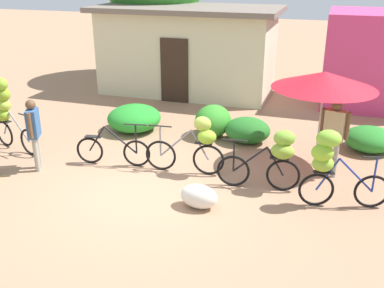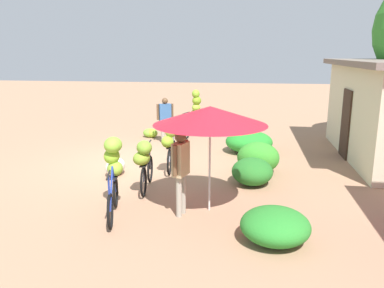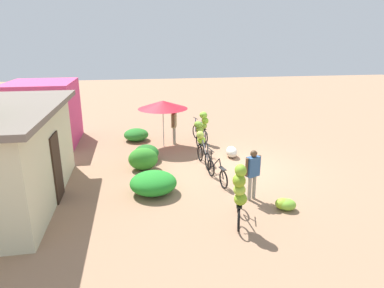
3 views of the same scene
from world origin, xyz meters
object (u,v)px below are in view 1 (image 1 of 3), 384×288
(building_low, at_px, (188,50))
(bicycle_by_shop, at_px, (274,155))
(shop_pink, at_px, (380,59))
(bicycle_leftmost, at_px, (5,108))
(market_umbrella, at_px, (324,80))
(person_vendor, at_px, (334,130))
(person_bystander, at_px, (34,128))
(bicycle_center_loaded, at_px, (196,142))
(bicycle_rightmost, at_px, (331,162))
(produce_sack, at_px, (199,196))
(bicycle_near_pile, at_px, (113,150))

(building_low, xyz_separation_m, bicycle_by_shop, (3.85, -6.33, -0.70))
(shop_pink, relative_size, bicycle_leftmost, 1.87)
(building_low, xyz_separation_m, market_umbrella, (4.58, -4.83, 0.45))
(shop_pink, distance_m, person_vendor, 5.90)
(market_umbrella, xyz_separation_m, person_bystander, (-5.63, -2.11, -0.95))
(market_umbrella, distance_m, bicycle_center_loaded, 2.92)
(building_low, bearing_deg, bicycle_rightmost, -53.77)
(bicycle_center_loaded, height_order, bicycle_by_shop, bicycle_center_loaded)
(market_umbrella, relative_size, produce_sack, 3.09)
(building_low, relative_size, bicycle_near_pile, 3.66)
(market_umbrella, height_order, bicycle_by_shop, market_umbrella)
(produce_sack, bearing_deg, person_bystander, 172.68)
(person_vendor, xyz_separation_m, person_bystander, (-5.94, -1.60, -0.06))
(building_low, distance_m, person_bystander, 7.04)
(market_umbrella, xyz_separation_m, bicycle_center_loaded, (-2.36, -1.26, -1.17))
(produce_sack, bearing_deg, market_umbrella, 53.97)
(bicycle_by_shop, bearing_deg, bicycle_rightmost, -17.86)
(shop_pink, relative_size, bicycle_rightmost, 2.01)
(bicycle_center_loaded, xyz_separation_m, person_vendor, (2.67, 0.75, 0.28))
(market_umbrella, height_order, bicycle_near_pile, market_umbrella)
(person_vendor, bearing_deg, person_bystander, -164.91)
(building_low, distance_m, bicycle_leftmost, 6.58)
(market_umbrella, bearing_deg, bicycle_center_loaded, -151.86)
(bicycle_rightmost, bearing_deg, bicycle_by_shop, 162.14)
(bicycle_near_pile, bearing_deg, person_bystander, -153.40)
(building_low, relative_size, bicycle_rightmost, 3.80)
(bicycle_by_shop, bearing_deg, bicycle_leftmost, 177.89)
(shop_pink, bearing_deg, person_bystander, -133.77)
(person_vendor, bearing_deg, market_umbrella, 120.90)
(bicycle_leftmost, relative_size, bicycle_near_pile, 1.03)
(market_umbrella, xyz_separation_m, bicycle_by_shop, (-0.73, -1.50, -1.15))
(bicycle_center_loaded, bearing_deg, shop_pink, 59.80)
(bicycle_near_pile, relative_size, person_vendor, 1.00)
(person_vendor, bearing_deg, bicycle_leftmost, -174.07)
(bicycle_center_loaded, xyz_separation_m, produce_sack, (0.48, -1.33, -0.50))
(bicycle_leftmost, xyz_separation_m, bicycle_center_loaded, (4.65, 0.01, -0.26))
(produce_sack, bearing_deg, bicycle_leftmost, 165.53)
(produce_sack, relative_size, person_vendor, 0.43)
(bicycle_center_loaded, bearing_deg, person_vendor, 15.75)
(shop_pink, bearing_deg, person_vendor, -101.08)
(building_low, bearing_deg, produce_sack, -70.03)
(bicycle_near_pile, relative_size, bicycle_center_loaded, 0.97)
(bicycle_by_shop, bearing_deg, building_low, 121.33)
(building_low, xyz_separation_m, shop_pink, (6.02, 0.44, -0.03))
(bicycle_by_shop, distance_m, person_vendor, 1.46)
(bicycle_leftmost, distance_m, bicycle_by_shop, 6.29)
(shop_pink, bearing_deg, building_low, -175.85)
(produce_sack, height_order, person_bystander, person_bystander)
(bicycle_rightmost, height_order, produce_sack, bicycle_rightmost)
(bicycle_leftmost, height_order, produce_sack, bicycle_leftmost)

